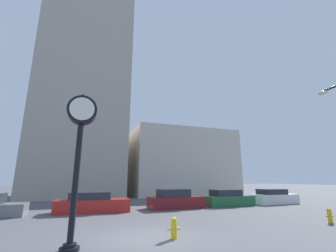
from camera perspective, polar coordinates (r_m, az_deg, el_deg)
ground_plane at (r=9.36m, az=-5.49°, el=-26.52°), size 200.00×200.00×0.00m
building_tall_tower at (r=36.13m, az=-20.02°, el=12.00°), size 11.33×12.00×34.38m
building_storefront_row at (r=35.54m, az=2.45°, el=-9.49°), size 14.83×12.00×9.23m
street_clock at (r=8.22m, az=-21.48°, el=-2.49°), size 0.98×0.60×5.09m
car_red at (r=16.81m, az=-18.65°, el=-18.17°), size 4.85×1.90×1.31m
car_maroon at (r=18.17m, az=1.83°, el=-18.30°), size 4.18×1.94×1.43m
car_green at (r=20.55m, az=14.88°, el=-17.45°), size 4.21×1.84×1.31m
car_white at (r=23.76m, az=25.26°, el=-16.07°), size 4.29×1.78×1.29m
fire_hydrant_near at (r=14.77m, az=35.82°, el=-17.91°), size 0.49×0.21×0.71m
fire_hydrant_far at (r=9.15m, az=1.50°, el=-24.40°), size 0.51×0.22×0.76m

